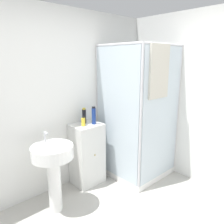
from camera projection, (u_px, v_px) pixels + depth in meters
name	position (u px, v px, depth m)	size (l,w,h in m)	color
wall_back	(51.00, 103.00, 2.93)	(6.40, 0.06, 2.50)	white
shower_enclosure	(138.00, 141.00, 3.43)	(0.91, 0.94, 2.04)	white
vanity_cabinet	(87.00, 154.00, 3.24)	(0.43, 0.38, 0.92)	silver
sink	(53.00, 163.00, 2.58)	(0.49, 0.49, 0.98)	white
soap_dispenser	(83.00, 122.00, 3.04)	(0.05, 0.06, 0.15)	yellow
shampoo_bottle_tall_black	(84.00, 116.00, 3.16)	(0.06, 0.06, 0.23)	black
shampoo_bottle_blue	(94.00, 116.00, 3.11)	(0.06, 0.06, 0.26)	navy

